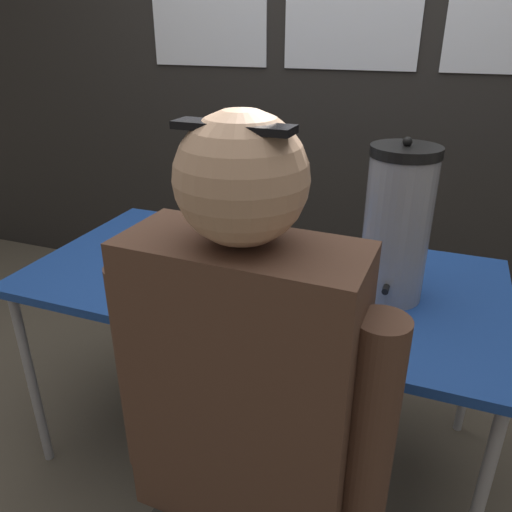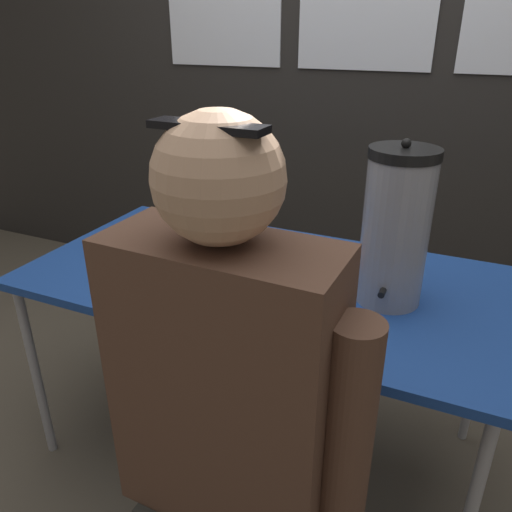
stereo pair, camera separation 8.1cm
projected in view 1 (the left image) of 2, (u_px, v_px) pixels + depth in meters
The scene contains 7 objects.
ground_plane at pixel (260, 442), 1.93m from camera, with size 12.00×12.00×0.00m, color brown.
back_wall at pixel (352, 41), 2.39m from camera, with size 6.00×0.11×2.79m.
folding_table at pixel (261, 285), 1.64m from camera, with size 1.51×0.79×0.73m.
donut_box at pixel (243, 262), 1.65m from camera, with size 0.42×0.34×0.05m.
coffee_urn at pixel (397, 226), 1.39m from camera, with size 0.19×0.21×0.47m.
cell_phone at pixel (147, 277), 1.59m from camera, with size 0.10×0.16×0.01m.
person_seated at pixel (245, 449), 1.06m from camera, with size 0.60×0.25×1.35m.
Camera 1 is at (0.50, -1.36, 1.46)m, focal length 35.00 mm.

